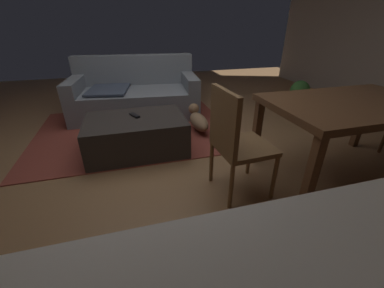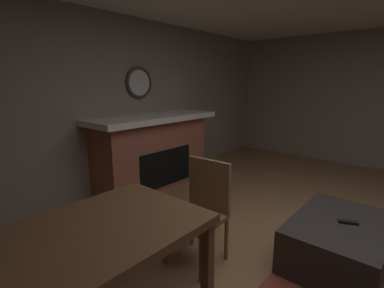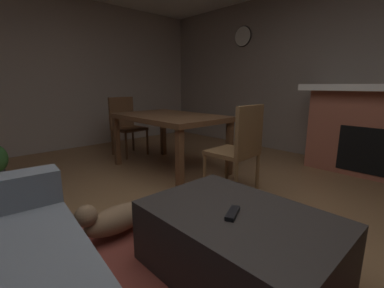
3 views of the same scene
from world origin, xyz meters
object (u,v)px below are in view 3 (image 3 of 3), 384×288
at_px(wall_clock, 243,36).
at_px(dining_chair_west, 240,145).
at_px(dining_chair_east, 126,123).
at_px(tv_remote, 233,213).
at_px(ottoman_coffee_table, 238,244).
at_px(small_dog, 114,218).
at_px(dining_table, 169,121).

bearing_deg(wall_clock, dining_chair_west, 126.78).
bearing_deg(dining_chair_east, tv_remote, 161.07).
bearing_deg(ottoman_coffee_table, wall_clock, -53.17).
bearing_deg(small_dog, ottoman_coffee_table, -157.29).
bearing_deg(wall_clock, dining_table, 100.89).
distance_m(ottoman_coffee_table, dining_chair_east, 3.19).
distance_m(dining_chair_west, wall_clock, 2.95).
bearing_deg(ottoman_coffee_table, dining_chair_west, -53.07).
bearing_deg(dining_chair_west, tv_remote, 125.34).
relative_size(dining_table, wall_clock, 4.10).
xyz_separation_m(tv_remote, small_dog, (0.84, 0.30, -0.26)).
bearing_deg(dining_chair_west, wall_clock, -53.22).
relative_size(ottoman_coffee_table, dining_chair_west, 1.18).
distance_m(small_dog, wall_clock, 4.11).
xyz_separation_m(dining_table, dining_chair_east, (1.14, 0.01, -0.14)).
bearing_deg(wall_clock, small_dog, 112.87).
bearing_deg(tv_remote, wall_clock, -78.39).
height_order(tv_remote, dining_chair_east, dining_chair_east).
xyz_separation_m(tv_remote, wall_clock, (2.28, -3.10, 1.57)).
height_order(dining_chair_west, wall_clock, wall_clock).
distance_m(dining_chair_east, wall_clock, 2.64).
relative_size(tv_remote, dining_chair_west, 0.17).
distance_m(tv_remote, dining_chair_east, 3.19).
relative_size(tv_remote, wall_clock, 0.44).
xyz_separation_m(dining_chair_east, small_dog, (-2.17, 1.33, -0.36)).
distance_m(tv_remote, dining_table, 2.16).
bearing_deg(tv_remote, dining_chair_west, -79.36).
bearing_deg(dining_chair_east, wall_clock, -109.80).
height_order(dining_chair_west, dining_chair_east, same).
xyz_separation_m(dining_chair_west, dining_chair_east, (2.28, 0.01, 0.00)).
bearing_deg(dining_chair_west, dining_table, 0.25).
relative_size(tv_remote, dining_table, 0.11).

